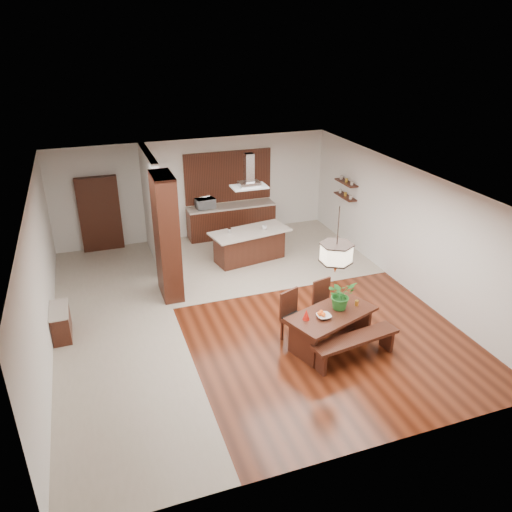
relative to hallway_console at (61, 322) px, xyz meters
name	(u,v)px	position (x,y,z in m)	size (l,w,h in m)	color
room_shell	(242,222)	(3.81, -0.20, 1.75)	(9.00, 9.04, 2.92)	#3B160A
tile_hallway	(118,331)	(1.06, -0.20, -0.31)	(2.50, 9.00, 0.01)	#B5A897
tile_kitchen	(258,256)	(5.06, 2.30, -0.31)	(5.50, 4.00, 0.01)	#B5A897
soffit_band	(242,184)	(3.81, -0.20, 2.57)	(8.00, 9.00, 0.02)	#3C190F
partition_pier	(167,237)	(2.41, 1.00, 1.14)	(0.45, 1.00, 2.90)	black
partition_stub	(152,208)	(2.41, 3.10, 1.14)	(0.18, 2.40, 2.90)	silver
hallway_console	(61,322)	(0.00, 0.00, 0.00)	(0.37, 0.88, 0.63)	black
hallway_doorway	(100,214)	(1.11, 4.20, 0.74)	(1.10, 0.20, 2.10)	black
rear_counter	(231,220)	(4.81, 4.00, 0.16)	(2.60, 0.62, 0.95)	black
kitchen_window	(228,176)	(4.81, 4.26, 1.44)	(2.60, 0.08, 1.50)	brown
shelf_lower	(345,196)	(7.68, 2.40, 1.08)	(0.26, 0.90, 0.04)	black
shelf_upper	(346,183)	(7.68, 2.40, 1.49)	(0.26, 0.90, 0.04)	black
dining_table	(331,321)	(5.00, -2.08, 0.22)	(1.94, 1.40, 0.73)	black
dining_bench	(355,348)	(5.21, -2.68, -0.06)	(1.78, 0.39, 0.50)	black
dining_chair_left	(296,318)	(4.41, -1.72, 0.21)	(0.47, 0.47, 1.06)	black
dining_chair_right	(327,305)	(5.24, -1.43, 0.19)	(0.45, 0.45, 1.01)	black
pendant_lantern	(337,241)	(5.00, -2.08, 1.93)	(0.64, 0.64, 1.31)	beige
foliage_plant	(341,295)	(5.23, -1.97, 0.71)	(0.53, 0.46, 0.59)	#236924
fruit_bowl	(324,316)	(4.77, -2.20, 0.45)	(0.27, 0.27, 0.07)	#B8B1A1
napkin_cone	(306,315)	(4.43, -2.13, 0.52)	(0.14, 0.14, 0.21)	red
gold_ornament	(357,303)	(5.59, -1.99, 0.47)	(0.08, 0.08, 0.11)	gold
kitchen_island	(250,245)	(4.76, 2.16, 0.13)	(2.21, 1.25, 0.86)	black
range_hood	(249,171)	(4.76, 2.16, 2.15)	(0.90, 0.55, 0.87)	silver
island_cup	(264,228)	(5.14, 2.07, 0.60)	(0.13, 0.13, 0.11)	white
microwave	(205,203)	(4.03, 3.98, 0.78)	(0.53, 0.36, 0.30)	#B1B3B8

